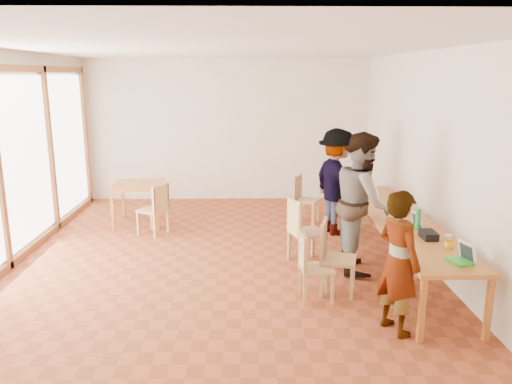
% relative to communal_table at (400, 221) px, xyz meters
% --- Properties ---
extents(ground, '(8.00, 8.00, 0.00)m').
position_rel_communal_table_xyz_m(ground, '(-2.50, 0.14, -0.70)').
color(ground, '#9F4526').
rests_on(ground, ground).
extents(wall_back, '(6.00, 0.10, 3.00)m').
position_rel_communal_table_xyz_m(wall_back, '(-2.50, 4.14, 0.80)').
color(wall_back, '#F0E6CF').
rests_on(wall_back, ground).
extents(wall_front, '(6.00, 0.10, 3.00)m').
position_rel_communal_table_xyz_m(wall_front, '(-2.50, -3.86, 0.80)').
color(wall_front, '#F0E6CF').
rests_on(wall_front, ground).
extents(wall_right, '(0.10, 8.00, 3.00)m').
position_rel_communal_table_xyz_m(wall_right, '(0.50, 0.14, 0.80)').
color(wall_right, '#F0E6CF').
rests_on(wall_right, ground).
extents(ceiling, '(6.00, 8.00, 0.04)m').
position_rel_communal_table_xyz_m(ceiling, '(-2.50, 0.14, 2.32)').
color(ceiling, white).
rests_on(ceiling, wall_back).
extents(communal_table, '(0.80, 4.00, 0.75)m').
position_rel_communal_table_xyz_m(communal_table, '(0.00, 0.00, 0.00)').
color(communal_table, '#C67A2C').
rests_on(communal_table, ground).
extents(side_table, '(0.90, 0.90, 0.75)m').
position_rel_communal_table_xyz_m(side_table, '(-4.04, 2.27, -0.03)').
color(side_table, '#C67A2C').
rests_on(side_table, ground).
extents(chair_near, '(0.39, 0.39, 0.44)m').
position_rel_communal_table_xyz_m(chair_near, '(-1.34, -0.92, -0.20)').
color(chair_near, '#DAB16D').
rests_on(chair_near, ground).
extents(chair_mid, '(0.52, 0.52, 0.49)m').
position_rel_communal_table_xyz_m(chair_mid, '(-1.06, -0.71, -0.14)').
color(chair_mid, '#DAB16D').
rests_on(chair_mid, ground).
extents(chair_far, '(0.57, 0.57, 0.51)m').
position_rel_communal_table_xyz_m(chair_far, '(-1.33, 0.25, -0.11)').
color(chair_far, '#DAB16D').
rests_on(chair_far, ground).
extents(chair_empty, '(0.54, 0.54, 0.47)m').
position_rel_communal_table_xyz_m(chair_empty, '(-1.08, 2.34, -0.17)').
color(chair_empty, '#DAB16D').
rests_on(chair_empty, ground).
extents(chair_spare, '(0.56, 0.56, 0.47)m').
position_rel_communal_table_xyz_m(chair_spare, '(-3.61, 1.63, -0.16)').
color(chair_spare, '#DAB16D').
rests_on(chair_spare, ground).
extents(person_near, '(0.57, 0.66, 1.54)m').
position_rel_communal_table_xyz_m(person_near, '(-0.53, -1.70, 0.07)').
color(person_near, gray).
rests_on(person_near, ground).
extents(person_mid, '(0.81, 1.00, 1.92)m').
position_rel_communal_table_xyz_m(person_mid, '(-0.52, 0.04, 0.26)').
color(person_mid, gray).
rests_on(person_mid, ground).
extents(person_far, '(1.02, 1.32, 1.80)m').
position_rel_communal_table_xyz_m(person_far, '(-0.58, 1.66, 0.19)').
color(person_far, gray).
rests_on(person_far, ground).
extents(laptop_near, '(0.29, 0.31, 0.22)m').
position_rel_communal_table_xyz_m(laptop_near, '(0.16, -1.65, 0.11)').
color(laptop_near, green).
rests_on(laptop_near, communal_table).
extents(laptop_mid, '(0.24, 0.26, 0.20)m').
position_rel_communal_table_xyz_m(laptop_mid, '(0.05, -0.43, 0.10)').
color(laptop_mid, green).
rests_on(laptop_mid, communal_table).
extents(laptop_far, '(0.25, 0.27, 0.20)m').
position_rel_communal_table_xyz_m(laptop_far, '(-0.08, 1.09, 0.10)').
color(laptop_far, green).
rests_on(laptop_far, communal_table).
extents(yellow_mug, '(0.15, 0.15, 0.09)m').
position_rel_communal_table_xyz_m(yellow_mug, '(0.18, -1.25, 0.09)').
color(yellow_mug, yellow).
rests_on(yellow_mug, communal_table).
extents(green_bottle, '(0.07, 0.07, 0.28)m').
position_rel_communal_table_xyz_m(green_bottle, '(0.06, -0.53, 0.19)').
color(green_bottle, '#268349').
rests_on(green_bottle, communal_table).
extents(clear_glass, '(0.07, 0.07, 0.09)m').
position_rel_communal_table_xyz_m(clear_glass, '(-0.17, -0.18, 0.09)').
color(clear_glass, silver).
rests_on(clear_glass, communal_table).
extents(condiment_cup, '(0.08, 0.08, 0.06)m').
position_rel_communal_table_xyz_m(condiment_cup, '(0.29, -0.93, 0.08)').
color(condiment_cup, white).
rests_on(condiment_cup, communal_table).
extents(pink_phone, '(0.05, 0.10, 0.01)m').
position_rel_communal_table_xyz_m(pink_phone, '(-0.06, 1.44, 0.05)').
color(pink_phone, '#E23C72').
rests_on(pink_phone, communal_table).
extents(black_pouch, '(0.16, 0.26, 0.09)m').
position_rel_communal_table_xyz_m(black_pouch, '(0.08, -0.88, 0.09)').
color(black_pouch, black).
rests_on(black_pouch, communal_table).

